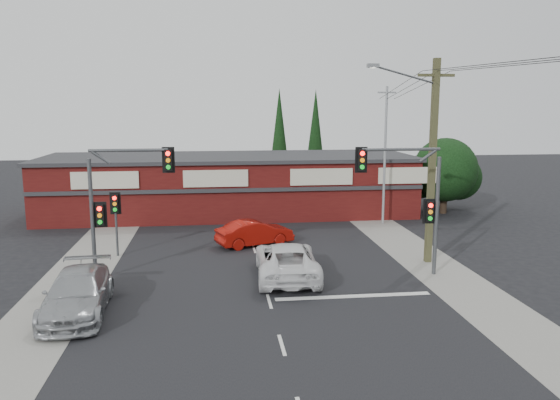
{
  "coord_description": "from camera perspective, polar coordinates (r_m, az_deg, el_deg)",
  "views": [
    {
      "loc": [
        -2.09,
        -22.47,
        7.78
      ],
      "look_at": [
        1.0,
        3.0,
        3.33
      ],
      "focal_mm": 35.0,
      "sensor_mm": 36.0,
      "label": 1
    }
  ],
  "objects": [
    {
      "name": "verge_right",
      "position": [
        30.45,
        13.74,
        -5.23
      ],
      "size": [
        3.0,
        70.0,
        0.02
      ],
      "primitive_type": "cube",
      "color": "gray",
      "rests_on": "ground"
    },
    {
      "name": "shop_building",
      "position": [
        39.87,
        -5.28,
        1.66
      ],
      "size": [
        27.3,
        8.4,
        4.22
      ],
      "color": "#440E0D",
      "rests_on": "ground"
    },
    {
      "name": "traffic_mast_right",
      "position": [
        25.41,
        13.79,
        0.89
      ],
      "size": [
        3.96,
        0.27,
        5.97
      ],
      "color": "#47494C",
      "rests_on": "ground"
    },
    {
      "name": "conifer_near",
      "position": [
        46.86,
        -0.07,
        7.03
      ],
      "size": [
        1.8,
        1.8,
        9.25
      ],
      "color": "#2D2116",
      "rests_on": "ground"
    },
    {
      "name": "lane_dashes",
      "position": [
        22.29,
        -1.13,
        -10.54
      ],
      "size": [
        0.12,
        34.24,
        0.01
      ],
      "color": "silver",
      "rests_on": "ground"
    },
    {
      "name": "utility_pole",
      "position": [
        27.62,
        15.39,
        4.55
      ],
      "size": [
        4.38,
        0.59,
        10.0
      ],
      "color": "#4C4A2A",
      "rests_on": "ground"
    },
    {
      "name": "stop_line",
      "position": [
        23.05,
        7.65,
        -9.93
      ],
      "size": [
        6.5,
        0.35,
        0.01
      ],
      "primitive_type": "cube",
      "color": "silver",
      "rests_on": "ground"
    },
    {
      "name": "red_sedan",
      "position": [
        30.76,
        -2.66,
        -3.45
      ],
      "size": [
        4.58,
        2.95,
        1.42
      ],
      "primitive_type": "imported",
      "rotation": [
        0.0,
        0.0,
        1.93
      ],
      "color": "#991009",
      "rests_on": "ground"
    },
    {
      "name": "power_lines",
      "position": [
        22.66,
        21.41,
        12.38
      ],
      "size": [
        2.01,
        29.0,
        1.22
      ],
      "color": "black",
      "rests_on": "ground"
    },
    {
      "name": "pedestal_signal",
      "position": [
        29.42,
        -16.81,
        -1.1
      ],
      "size": [
        0.55,
        0.27,
        3.38
      ],
      "color": "#47494C",
      "rests_on": "ground"
    },
    {
      "name": "verge_left",
      "position": [
        29.26,
        -19.43,
        -6.13
      ],
      "size": [
        3.0,
        70.0,
        0.02
      ],
      "primitive_type": "cube",
      "color": "gray",
      "rests_on": "ground"
    },
    {
      "name": "tree_cluster",
      "position": [
        41.74,
        16.85,
        2.71
      ],
      "size": [
        5.9,
        5.1,
        5.5
      ],
      "color": "#2D2116",
      "rests_on": "ground"
    },
    {
      "name": "road_strip",
      "position": [
        28.62,
        -2.49,
        -5.92
      ],
      "size": [
        14.0,
        70.0,
        0.01
      ],
      "primitive_type": "cube",
      "color": "black",
      "rests_on": "ground"
    },
    {
      "name": "traffic_mast_left",
      "position": [
        25.15,
        -16.77,
        0.62
      ],
      "size": [
        3.77,
        0.27,
        5.97
      ],
      "color": "#47494C",
      "rests_on": "ground"
    },
    {
      "name": "silver_suv",
      "position": [
        22.19,
        -20.41,
        -9.14
      ],
      "size": [
        2.56,
        5.62,
        1.59
      ],
      "primitive_type": "imported",
      "rotation": [
        0.0,
        0.0,
        0.06
      ],
      "color": "#A6A8AB",
      "rests_on": "ground"
    },
    {
      "name": "conifer_far",
      "position": [
        49.37,
        3.72,
        7.15
      ],
      "size": [
        1.8,
        1.8,
        9.25
      ],
      "color": "#2D2116",
      "rests_on": "ground"
    },
    {
      "name": "steel_pole",
      "position": [
        36.34,
        10.91,
        4.81
      ],
      "size": [
        1.2,
        0.16,
        9.0
      ],
      "color": "gray",
      "rests_on": "ground"
    },
    {
      "name": "ground",
      "position": [
        23.87,
        -1.54,
        -9.18
      ],
      "size": [
        120.0,
        120.0,
        0.0
      ],
      "primitive_type": "plane",
      "color": "black",
      "rests_on": "ground"
    },
    {
      "name": "white_suv",
      "position": [
        25.07,
        0.7,
        -6.3
      ],
      "size": [
        2.97,
        5.95,
        1.62
      ],
      "primitive_type": "imported",
      "rotation": [
        0.0,
        0.0,
        3.09
      ],
      "color": "white",
      "rests_on": "ground"
    }
  ]
}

